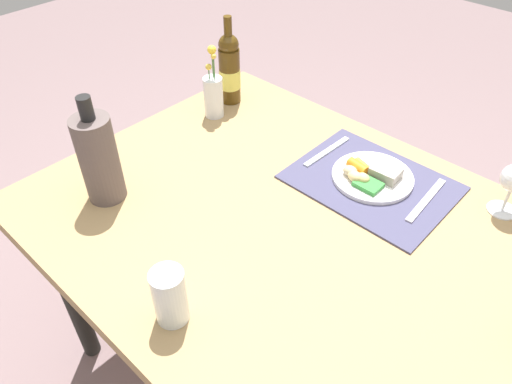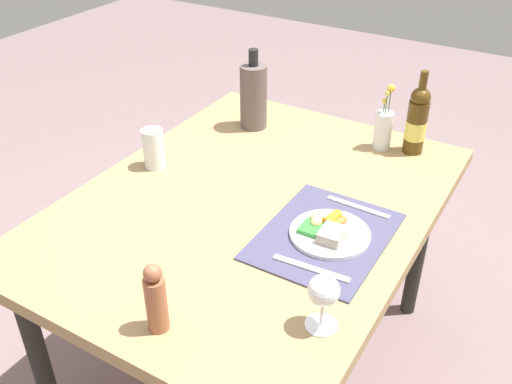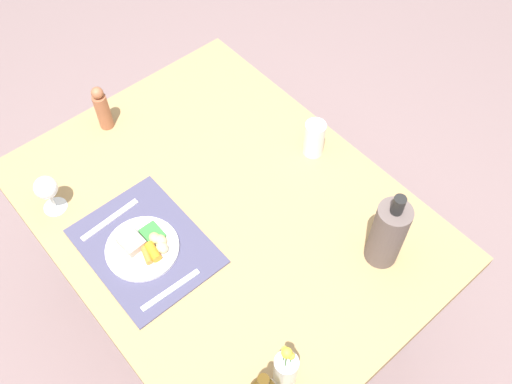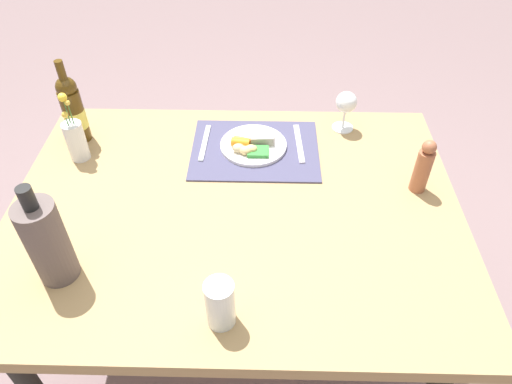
{
  "view_description": "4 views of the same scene",
  "coord_description": "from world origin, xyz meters",
  "px_view_note": "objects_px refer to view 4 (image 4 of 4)",
  "views": [
    {
      "loc": [
        -0.53,
        0.71,
        1.6
      ],
      "look_at": [
        0.07,
        0.07,
        0.85
      ],
      "focal_mm": 33.93,
      "sensor_mm": 36.0,
      "label": 1
    },
    {
      "loc": [
        -1.26,
        -0.76,
        1.72
      ],
      "look_at": [
        0.02,
        -0.0,
        0.76
      ],
      "focal_mm": 40.41,
      "sensor_mm": 36.0,
      "label": 2
    },
    {
      "loc": [
        0.82,
        -0.58,
        2.25
      ],
      "look_at": [
        0.06,
        0.08,
        0.83
      ],
      "focal_mm": 39.41,
      "sensor_mm": 36.0,
      "label": 3
    },
    {
      "loc": [
        -0.09,
        1.01,
        1.74
      ],
      "look_at": [
        -0.06,
        0.03,
        0.83
      ],
      "focal_mm": 33.34,
      "sensor_mm": 36.0,
      "label": 4
    }
  ],
  "objects_px": {
    "knife": "(205,143)",
    "wine_glass": "(346,104)",
    "dining_table": "(235,222)",
    "flower_vase": "(76,139)",
    "wine_bottle": "(73,110)",
    "fork": "(299,143)",
    "pepper_mill": "(423,167)",
    "water_tumbler": "(220,306)",
    "dinner_plate": "(253,144)",
    "cooler_bottle": "(47,241)"
  },
  "relations": [
    {
      "from": "dining_table",
      "to": "dinner_plate",
      "type": "distance_m",
      "value": 0.3
    },
    {
      "from": "flower_vase",
      "to": "cooler_bottle",
      "type": "xyz_separation_m",
      "value": [
        -0.09,
        0.48,
        0.05
      ]
    },
    {
      "from": "dinner_plate",
      "to": "cooler_bottle",
      "type": "height_order",
      "value": "cooler_bottle"
    },
    {
      "from": "knife",
      "to": "flower_vase",
      "type": "xyz_separation_m",
      "value": [
        0.41,
        0.08,
        0.07
      ]
    },
    {
      "from": "fork",
      "to": "pepper_mill",
      "type": "height_order",
      "value": "pepper_mill"
    },
    {
      "from": "dining_table",
      "to": "cooler_bottle",
      "type": "height_order",
      "value": "cooler_bottle"
    },
    {
      "from": "water_tumbler",
      "to": "flower_vase",
      "type": "relative_size",
      "value": 0.56
    },
    {
      "from": "dining_table",
      "to": "flower_vase",
      "type": "bearing_deg",
      "value": -22.62
    },
    {
      "from": "knife",
      "to": "wine_glass",
      "type": "height_order",
      "value": "wine_glass"
    },
    {
      "from": "dinner_plate",
      "to": "cooler_bottle",
      "type": "distance_m",
      "value": 0.73
    },
    {
      "from": "knife",
      "to": "flower_vase",
      "type": "bearing_deg",
      "value": 13.18
    },
    {
      "from": "dining_table",
      "to": "wine_bottle",
      "type": "distance_m",
      "value": 0.67
    },
    {
      "from": "wine_bottle",
      "to": "pepper_mill",
      "type": "xyz_separation_m",
      "value": [
        -1.12,
        0.23,
        -0.03
      ]
    },
    {
      "from": "dining_table",
      "to": "pepper_mill",
      "type": "relative_size",
      "value": 7.34
    },
    {
      "from": "cooler_bottle",
      "to": "pepper_mill",
      "type": "relative_size",
      "value": 1.64
    },
    {
      "from": "dinner_plate",
      "to": "water_tumbler",
      "type": "bearing_deg",
      "value": 85.08
    },
    {
      "from": "wine_bottle",
      "to": "fork",
      "type": "bearing_deg",
      "value": 178.38
    },
    {
      "from": "wine_bottle",
      "to": "pepper_mill",
      "type": "relative_size",
      "value": 1.61
    },
    {
      "from": "water_tumbler",
      "to": "wine_bottle",
      "type": "distance_m",
      "value": 0.9
    },
    {
      "from": "dining_table",
      "to": "knife",
      "type": "relative_size",
      "value": 6.8
    },
    {
      "from": "flower_vase",
      "to": "cooler_bottle",
      "type": "height_order",
      "value": "cooler_bottle"
    },
    {
      "from": "dinner_plate",
      "to": "wine_glass",
      "type": "height_order",
      "value": "wine_glass"
    },
    {
      "from": "dinner_plate",
      "to": "wine_glass",
      "type": "relative_size",
      "value": 1.55
    },
    {
      "from": "wine_bottle",
      "to": "pepper_mill",
      "type": "distance_m",
      "value": 1.14
    },
    {
      "from": "wine_glass",
      "to": "flower_vase",
      "type": "bearing_deg",
      "value": 11.89
    },
    {
      "from": "fork",
      "to": "cooler_bottle",
      "type": "height_order",
      "value": "cooler_bottle"
    },
    {
      "from": "dining_table",
      "to": "wine_bottle",
      "type": "relative_size",
      "value": 4.55
    },
    {
      "from": "dinner_plate",
      "to": "knife",
      "type": "bearing_deg",
      "value": -7.29
    },
    {
      "from": "flower_vase",
      "to": "water_tumbler",
      "type": "bearing_deg",
      "value": 130.41
    },
    {
      "from": "knife",
      "to": "wine_glass",
      "type": "xyz_separation_m",
      "value": [
        -0.49,
        -0.11,
        0.09
      ]
    },
    {
      "from": "flower_vase",
      "to": "wine_bottle",
      "type": "height_order",
      "value": "wine_bottle"
    },
    {
      "from": "fork",
      "to": "cooler_bottle",
      "type": "xyz_separation_m",
      "value": [
        0.64,
        0.56,
        0.12
      ]
    },
    {
      "from": "fork",
      "to": "flower_vase",
      "type": "height_order",
      "value": "flower_vase"
    },
    {
      "from": "fork",
      "to": "wine_glass",
      "type": "bearing_deg",
      "value": -150.37
    },
    {
      "from": "fork",
      "to": "cooler_bottle",
      "type": "bearing_deg",
      "value": 37.61
    },
    {
      "from": "dining_table",
      "to": "wine_glass",
      "type": "relative_size",
      "value": 9.25
    },
    {
      "from": "pepper_mill",
      "to": "dinner_plate",
      "type": "bearing_deg",
      "value": -20.1
    },
    {
      "from": "water_tumbler",
      "to": "dining_table",
      "type": "bearing_deg",
      "value": -91.52
    },
    {
      "from": "wine_glass",
      "to": "pepper_mill",
      "type": "height_order",
      "value": "pepper_mill"
    },
    {
      "from": "dining_table",
      "to": "wine_bottle",
      "type": "bearing_deg",
      "value": -30.22
    },
    {
      "from": "dinner_plate",
      "to": "pepper_mill",
      "type": "bearing_deg",
      "value": 159.9
    },
    {
      "from": "dining_table",
      "to": "wine_bottle",
      "type": "height_order",
      "value": "wine_bottle"
    },
    {
      "from": "water_tumbler",
      "to": "pepper_mill",
      "type": "relative_size",
      "value": 0.74
    },
    {
      "from": "wine_glass",
      "to": "dining_table",
      "type": "bearing_deg",
      "value": 48.06
    },
    {
      "from": "knife",
      "to": "pepper_mill",
      "type": "xyz_separation_m",
      "value": [
        -0.68,
        0.21,
        0.08
      ]
    },
    {
      "from": "knife",
      "to": "cooler_bottle",
      "type": "height_order",
      "value": "cooler_bottle"
    },
    {
      "from": "knife",
      "to": "water_tumbler",
      "type": "distance_m",
      "value": 0.7
    },
    {
      "from": "dinner_plate",
      "to": "pepper_mill",
      "type": "relative_size",
      "value": 1.23
    },
    {
      "from": "flower_vase",
      "to": "wine_glass",
      "type": "xyz_separation_m",
      "value": [
        -0.89,
        -0.19,
        0.03
      ]
    },
    {
      "from": "fork",
      "to": "pepper_mill",
      "type": "distance_m",
      "value": 0.42
    }
  ]
}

